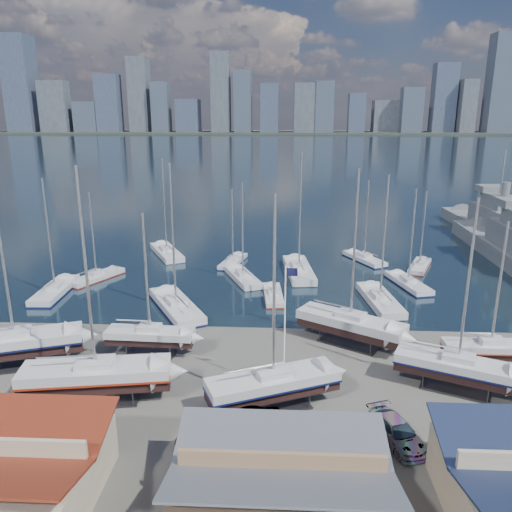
# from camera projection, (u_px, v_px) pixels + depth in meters

# --- Properties ---
(ground) EXTENTS (1400.00, 1400.00, 0.00)m
(ground) POSITION_uv_depth(u_px,v_px,m) (281.00, 375.00, 44.33)
(ground) COLOR #605E59
(ground) RESTS_ON ground
(water) EXTENTS (1400.00, 600.00, 0.40)m
(water) POSITION_uv_depth(u_px,v_px,m) (282.00, 148.00, 342.13)
(water) COLOR #1A2E3D
(water) RESTS_ON ground
(far_shore) EXTENTS (1400.00, 80.00, 2.20)m
(far_shore) POSITION_uv_depth(u_px,v_px,m) (282.00, 133.00, 591.52)
(far_shore) COLOR #2D332D
(far_shore) RESTS_ON ground
(skyline) EXTENTS (639.14, 43.80, 107.69)m
(skyline) POSITION_uv_depth(u_px,v_px,m) (276.00, 99.00, 575.50)
(skyline) COLOR #475166
(skyline) RESTS_ON far_shore
(shed_grey) EXTENTS (12.60, 8.40, 4.17)m
(shed_grey) POSITION_uv_depth(u_px,v_px,m) (281.00, 482.00, 28.38)
(shed_grey) COLOR #8C6B4C
(shed_grey) RESTS_ON ground
(sailboat_cradle_0) EXTENTS (12.13, 7.12, 18.71)m
(sailboat_cradle_0) POSITION_uv_depth(u_px,v_px,m) (15.00, 344.00, 45.31)
(sailboat_cradle_0) COLOR #2D2D33
(sailboat_cradle_0) RESTS_ON ground
(sailboat_cradle_1) EXTENTS (12.17, 5.16, 18.83)m
(sailboat_cradle_1) POSITION_uv_depth(u_px,v_px,m) (96.00, 375.00, 39.82)
(sailboat_cradle_1) COLOR #2D2D33
(sailboat_cradle_1) RESTS_ON ground
(sailboat_cradle_2) EXTENTS (8.48, 2.72, 13.85)m
(sailboat_cradle_2) POSITION_uv_depth(u_px,v_px,m) (150.00, 335.00, 47.58)
(sailboat_cradle_2) COLOR #2D2D33
(sailboat_cradle_2) RESTS_ON ground
(sailboat_cradle_3) EXTENTS (10.86, 6.89, 16.98)m
(sailboat_cradle_3) POSITION_uv_depth(u_px,v_px,m) (273.00, 384.00, 38.76)
(sailboat_cradle_3) COLOR #2D2D33
(sailboat_cradle_3) RESTS_ON ground
(sailboat_cradle_4) EXTENTS (10.79, 8.26, 17.54)m
(sailboat_cradle_4) POSITION_uv_depth(u_px,v_px,m) (350.00, 324.00, 49.68)
(sailboat_cradle_4) COLOR #2D2D33
(sailboat_cradle_4) RESTS_ON ground
(sailboat_cradle_5) EXTENTS (10.36, 6.67, 16.27)m
(sailboat_cradle_5) POSITION_uv_depth(u_px,v_px,m) (458.00, 367.00, 41.31)
(sailboat_cradle_5) COLOR #2D2D33
(sailboat_cradle_5) RESTS_ON ground
(sailboat_cradle_6) EXTENTS (8.34, 2.34, 13.67)m
(sailboat_cradle_6) POSITION_uv_depth(u_px,v_px,m) (490.00, 349.00, 44.92)
(sailboat_cradle_6) COLOR #2D2D33
(sailboat_cradle_6) RESTS_ON ground
(sailboat_moored_0) EXTENTS (3.35, 10.54, 15.58)m
(sailboat_moored_0) POSITION_uv_depth(u_px,v_px,m) (55.00, 292.00, 64.07)
(sailboat_moored_0) COLOR black
(sailboat_moored_0) RESTS_ON water
(sailboat_moored_1) EXTENTS (6.19, 8.75, 12.90)m
(sailboat_moored_1) POSITION_uv_depth(u_px,v_px,m) (97.00, 278.00, 69.56)
(sailboat_moored_1) COLOR black
(sailboat_moored_1) RESTS_ON water
(sailboat_moored_2) EXTENTS (7.69, 11.18, 16.57)m
(sailboat_moored_2) POSITION_uv_depth(u_px,v_px,m) (167.00, 254.00, 81.54)
(sailboat_moored_2) COLOR black
(sailboat_moored_2) RESTS_ON water
(sailboat_moored_3) EXTENTS (8.80, 12.22, 18.07)m
(sailboat_moored_3) POSITION_uv_depth(u_px,v_px,m) (176.00, 308.00, 58.71)
(sailboat_moored_3) COLOR black
(sailboat_moored_3) RESTS_ON water
(sailboat_moored_4) EXTENTS (6.09, 9.78, 14.33)m
(sailboat_moored_4) POSITION_uv_depth(u_px,v_px,m) (243.00, 278.00, 69.31)
(sailboat_moored_4) COLOR black
(sailboat_moored_4) RESTS_ON water
(sailboat_moored_5) EXTENTS (4.07, 8.46, 12.19)m
(sailboat_moored_5) POSITION_uv_depth(u_px,v_px,m) (233.00, 262.00, 76.93)
(sailboat_moored_5) COLOR black
(sailboat_moored_5) RESTS_ON water
(sailboat_moored_6) EXTENTS (2.86, 8.00, 11.72)m
(sailboat_moored_6) POSITION_uv_depth(u_px,v_px,m) (273.00, 296.00, 62.76)
(sailboat_moored_6) COLOR black
(sailboat_moored_6) RESTS_ON water
(sailboat_moored_7) EXTENTS (4.66, 12.40, 18.28)m
(sailboat_moored_7) POSITION_uv_depth(u_px,v_px,m) (299.00, 272.00, 72.13)
(sailboat_moored_7) COLOR black
(sailboat_moored_7) RESTS_ON water
(sailboat_moored_8) EXTENTS (6.18, 9.08, 13.30)m
(sailboat_moored_8) POSITION_uv_depth(u_px,v_px,m) (364.00, 259.00, 78.36)
(sailboat_moored_8) COLOR black
(sailboat_moored_8) RESTS_ON water
(sailboat_moored_9) EXTENTS (4.33, 11.20, 16.48)m
(sailboat_moored_9) POSITION_uv_depth(u_px,v_px,m) (380.00, 301.00, 60.73)
(sailboat_moored_9) COLOR black
(sailboat_moored_9) RESTS_ON water
(sailboat_moored_10) EXTENTS (4.81, 9.56, 13.76)m
(sailboat_moored_10) POSITION_uv_depth(u_px,v_px,m) (408.00, 284.00, 66.97)
(sailboat_moored_10) COLOR black
(sailboat_moored_10) RESTS_ON water
(sailboat_moored_11) EXTENTS (5.35, 8.38, 12.19)m
(sailboat_moored_11) POSITION_uv_depth(u_px,v_px,m) (420.00, 267.00, 74.59)
(sailboat_moored_11) COLOR black
(sailboat_moored_11) RESTS_ON water
(naval_ship_west) EXTENTS (7.66, 40.38, 17.62)m
(naval_ship_west) POSITION_uv_depth(u_px,v_px,m) (495.00, 229.00, 92.67)
(naval_ship_west) COLOR slate
(naval_ship_west) RESTS_ON water
(car_a) EXTENTS (2.95, 4.19, 1.33)m
(car_a) POSITION_uv_depth(u_px,v_px,m) (197.00, 429.00, 35.63)
(car_a) COLOR gray
(car_a) RESTS_ON ground
(car_b) EXTENTS (4.89, 3.41, 1.53)m
(car_b) POSITION_uv_depth(u_px,v_px,m) (255.00, 420.00, 36.47)
(car_b) COLOR gray
(car_b) RESTS_ON ground
(car_c) EXTENTS (4.18, 5.71, 1.44)m
(car_c) POSITION_uv_depth(u_px,v_px,m) (336.00, 448.00, 33.41)
(car_c) COLOR gray
(car_c) RESTS_ON ground
(car_d) EXTENTS (4.02, 5.92, 1.59)m
(car_d) POSITION_uv_depth(u_px,v_px,m) (397.00, 431.00, 35.08)
(car_d) COLOR gray
(car_d) RESTS_ON ground
(flagpole) EXTENTS (0.98, 0.12, 11.07)m
(flagpole) POSITION_uv_depth(u_px,v_px,m) (286.00, 322.00, 39.81)
(flagpole) COLOR white
(flagpole) RESTS_ON ground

